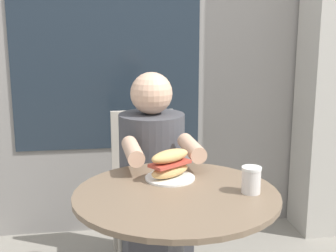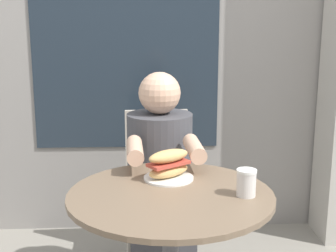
{
  "view_description": "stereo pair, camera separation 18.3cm",
  "coord_description": "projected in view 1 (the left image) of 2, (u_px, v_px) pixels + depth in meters",
  "views": [
    {
      "loc": [
        -0.26,
        -1.56,
        1.35
      ],
      "look_at": [
        0.0,
        0.2,
        0.95
      ],
      "focal_mm": 50.0,
      "sensor_mm": 36.0,
      "label": 1
    },
    {
      "loc": [
        -0.08,
        -1.58,
        1.35
      ],
      "look_at": [
        0.0,
        0.2,
        0.95
      ],
      "focal_mm": 50.0,
      "sensor_mm": 36.0,
      "label": 2
    }
  ],
  "objects": [
    {
      "name": "sandwich_on_plate",
      "position": [
        170.0,
        166.0,
        1.81
      ],
      "size": [
        0.19,
        0.19,
        0.12
      ],
      "rotation": [
        0.0,
        0.0,
        0.6
      ],
      "color": "white",
      "rests_on": "cafe_table"
    },
    {
      "name": "cafe_table",
      "position": [
        176.0,
        243.0,
        1.72
      ],
      "size": [
        0.74,
        0.74,
        0.75
      ],
      "color": "brown",
      "rests_on": "ground_plane"
    },
    {
      "name": "storefront_wall",
      "position": [
        139.0,
        13.0,
        2.87
      ],
      "size": [
        8.0,
        0.09,
        2.8
      ],
      "color": "gray",
      "rests_on": "ground_plane"
    },
    {
      "name": "drink_cup",
      "position": [
        251.0,
        180.0,
        1.66
      ],
      "size": [
        0.07,
        0.07,
        0.1
      ],
      "color": "silver",
      "rests_on": "cafe_table"
    },
    {
      "name": "seated_diner",
      "position": [
        153.0,
        203.0,
        2.26
      ],
      "size": [
        0.33,
        0.57,
        1.12
      ],
      "rotation": [
        0.0,
        0.0,
        3.19
      ],
      "color": "#424247",
      "rests_on": "ground_plane"
    },
    {
      "name": "diner_chair",
      "position": [
        145.0,
        175.0,
        2.58
      ],
      "size": [
        0.4,
        0.4,
        0.87
      ],
      "rotation": [
        0.0,
        0.0,
        3.19
      ],
      "color": "#ADA393",
      "rests_on": "ground_plane"
    },
    {
      "name": "lattice_pillar",
      "position": [
        331.0,
        46.0,
        2.88
      ],
      "size": [
        0.31,
        0.31,
        2.4
      ],
      "color": "#B2ADA3",
      "rests_on": "ground_plane"
    }
  ]
}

